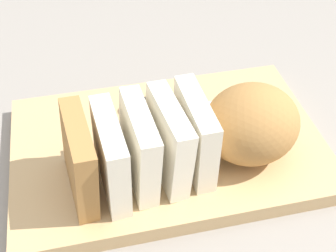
{
  "coord_description": "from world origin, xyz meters",
  "views": [
    {
      "loc": [
        0.12,
        0.47,
        0.5
      ],
      "look_at": [
        0.0,
        0.0,
        0.06
      ],
      "focal_mm": 49.06,
      "sensor_mm": 36.0,
      "label": 1
    }
  ],
  "objects": [
    {
      "name": "cutting_board",
      "position": [
        0.0,
        0.0,
        0.01
      ],
      "size": [
        0.46,
        0.3,
        0.03
      ],
      "primitive_type": "cube",
      "rotation": [
        0.0,
        0.0,
        -0.03
      ],
      "color": "tan",
      "rests_on": "ground_plane"
    },
    {
      "name": "bread_loaf",
      "position": [
        -0.03,
        0.05,
        0.08
      ],
      "size": [
        0.32,
        0.14,
        0.11
      ],
      "rotation": [
        0.0,
        0.0,
        0.06
      ],
      "color": "#A8753D",
      "rests_on": "cutting_board"
    },
    {
      "name": "bread_knife",
      "position": [
        -0.02,
        -0.07,
        0.03
      ],
      "size": [
        0.25,
        0.07,
        0.02
      ],
      "rotation": [
        0.0,
        0.0,
        2.97
      ],
      "color": "silver",
      "rests_on": "cutting_board"
    },
    {
      "name": "ground_plane",
      "position": [
        0.0,
        0.0,
        0.0
      ],
      "size": [
        3.0,
        3.0,
        0.0
      ],
      "primitive_type": "plane",
      "color": "gray"
    },
    {
      "name": "crumb_near_knife",
      "position": [
        -0.08,
        -0.01,
        0.03
      ],
      "size": [
        0.01,
        0.01,
        0.01
      ],
      "primitive_type": "sphere",
      "color": "#A8753D",
      "rests_on": "cutting_board"
    },
    {
      "name": "crumb_near_loaf",
      "position": [
        0.01,
        -0.04,
        0.03
      ],
      "size": [
        0.0,
        0.0,
        0.0
      ],
      "primitive_type": "sphere",
      "color": "#A8753D",
      "rests_on": "cutting_board"
    }
  ]
}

